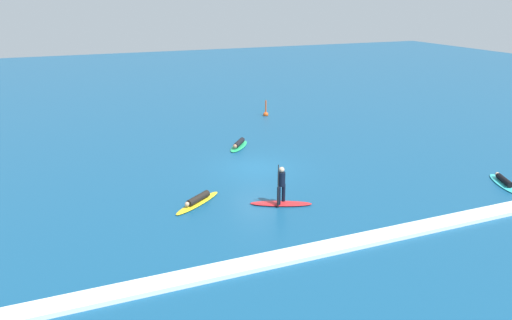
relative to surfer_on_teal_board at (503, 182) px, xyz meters
The scene contains 7 objects.
ground_plane 12.92m from the surfer_on_teal_board, 147.46° to the left, with size 120.00×120.00×0.00m, color navy.
surfer_on_teal_board is the anchor object (origin of this frame).
surfer_on_green_board 15.19m from the surfer_on_teal_board, 133.32° to the left, with size 2.16×2.49×0.43m.
surfer_on_red_board 11.83m from the surfer_on_teal_board, behind, with size 2.87×1.70×2.02m.
surfer_on_yellow_board 15.61m from the surfer_on_teal_board, 166.89° to the left, with size 2.78×2.29×0.42m.
marker_buoy 18.90m from the surfer_on_teal_board, 107.03° to the left, with size 0.42×0.42×1.36m.
wave_crest 11.17m from the surfer_on_teal_board, 167.29° to the right, with size 25.98×0.90×0.18m, color white.
Camera 1 is at (-9.45, -23.30, 9.22)m, focal length 33.56 mm.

